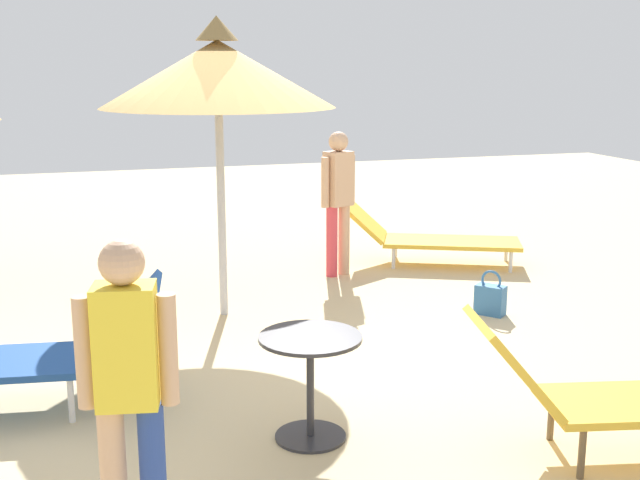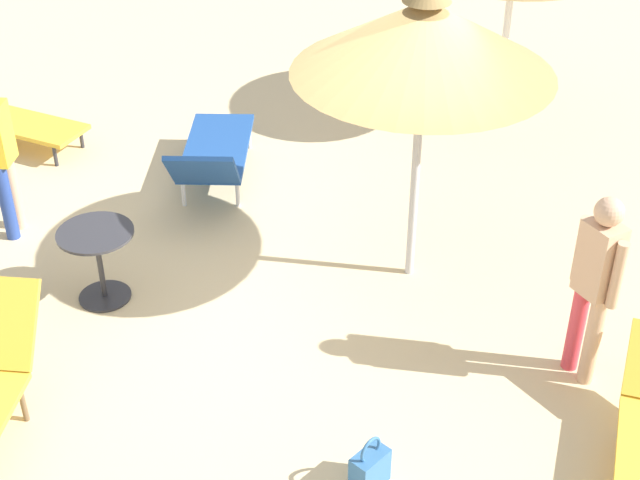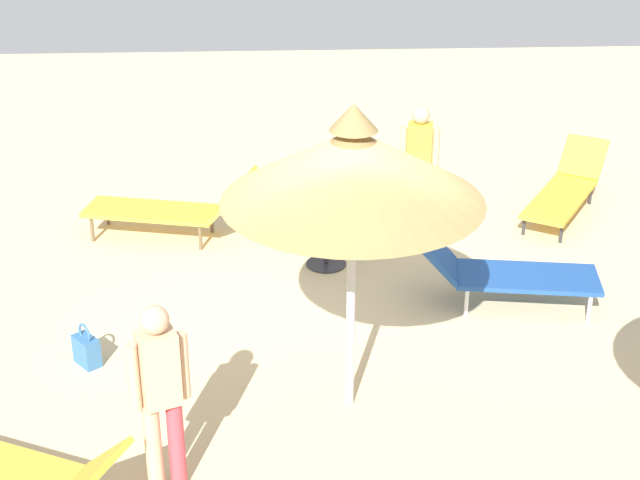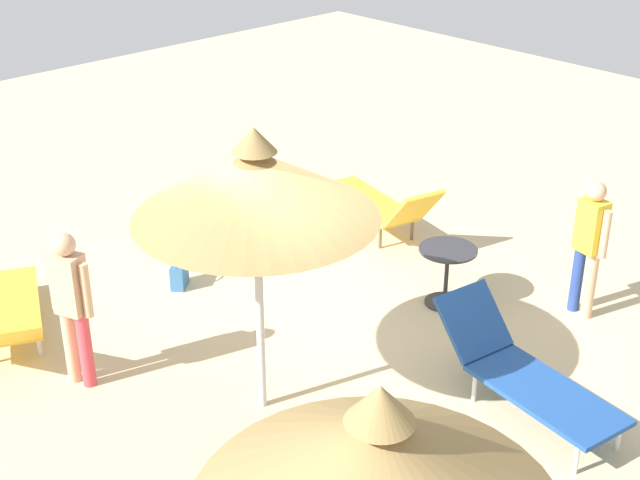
% 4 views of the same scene
% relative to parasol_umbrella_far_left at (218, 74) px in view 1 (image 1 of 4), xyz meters
% --- Properties ---
extents(ground, '(24.00, 24.00, 0.10)m').
position_rel_parasol_umbrella_far_left_xyz_m(ground, '(-0.81, -0.08, -2.35)').
color(ground, beige).
extents(parasol_umbrella_far_left, '(2.17, 2.17, 2.81)m').
position_rel_parasol_umbrella_far_left_xyz_m(parasol_umbrella_far_left, '(0.00, 0.00, 0.00)').
color(parasol_umbrella_far_left, '#B2B2B7').
rests_on(parasol_umbrella_far_left, ground).
extents(lounge_chair_near_right, '(1.05, 2.18, 0.92)m').
position_rel_parasol_umbrella_far_left_xyz_m(lounge_chair_near_right, '(-3.59, -1.85, -1.87)').
color(lounge_chair_near_right, gold).
rests_on(lounge_chair_near_right, ground).
extents(lounge_chair_near_left, '(1.47, 2.16, 0.71)m').
position_rel_parasol_umbrella_far_left_xyz_m(lounge_chair_near_left, '(1.23, -2.75, -1.97)').
color(lounge_chair_near_left, gold).
rests_on(lounge_chair_near_left, ground).
extents(lounge_chair_front, '(0.96, 2.08, 0.90)m').
position_rel_parasol_umbrella_far_left_xyz_m(lounge_chair_front, '(-1.75, 1.71, -1.87)').
color(lounge_chair_front, '#1E478C').
rests_on(lounge_chair_front, ground).
extents(person_standing_far_right, '(0.27, 0.47, 1.60)m').
position_rel_parasol_umbrella_far_left_xyz_m(person_standing_far_right, '(-3.72, 1.13, -1.38)').
color(person_standing_far_right, tan).
rests_on(person_standing_far_right, ground).
extents(person_standing_back, '(0.31, 0.44, 1.65)m').
position_rel_parasol_umbrella_far_left_xyz_m(person_standing_back, '(1.07, -1.53, -1.36)').
color(person_standing_back, tan).
rests_on(person_standing_back, ground).
extents(handbag, '(0.32, 0.30, 0.44)m').
position_rel_parasol_umbrella_far_left_xyz_m(handbag, '(-0.78, -2.47, -2.14)').
color(handbag, '#336699').
rests_on(handbag, ground).
extents(side_table_round, '(0.67, 0.67, 0.70)m').
position_rel_parasol_umbrella_far_left_xyz_m(side_table_round, '(-2.78, -0.05, -1.81)').
color(side_table_round, '#2D2D33').
rests_on(side_table_round, ground).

